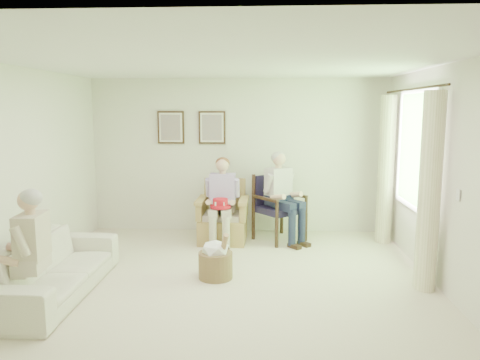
{
  "coord_description": "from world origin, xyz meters",
  "views": [
    {
      "loc": [
        0.44,
        -5.16,
        2.1
      ],
      "look_at": [
        0.08,
        1.67,
        1.05
      ],
      "focal_mm": 35.0,
      "sensor_mm": 36.0,
      "label": 1
    }
  ],
  "objects_px": {
    "wood_armchair": "(279,204)",
    "sofa": "(53,268)",
    "wicker_armchair": "(223,222)",
    "person_wicker": "(222,195)",
    "person_sofa": "(26,246)",
    "hatbox": "(216,259)",
    "red_hat": "(220,204)",
    "person_dark": "(280,190)"
  },
  "relations": [
    {
      "from": "sofa",
      "to": "red_hat",
      "type": "relative_size",
      "value": 6.97
    },
    {
      "from": "wood_armchair",
      "to": "sofa",
      "type": "bearing_deg",
      "value": -176.77
    },
    {
      "from": "wicker_armchair",
      "to": "person_sofa",
      "type": "bearing_deg",
      "value": -120.07
    },
    {
      "from": "person_wicker",
      "to": "red_hat",
      "type": "relative_size",
      "value": 4.3
    },
    {
      "from": "wicker_armchair",
      "to": "person_dark",
      "type": "height_order",
      "value": "person_dark"
    },
    {
      "from": "wicker_armchair",
      "to": "red_hat",
      "type": "xyz_separation_m",
      "value": [
        -0.01,
        -0.34,
        0.36
      ]
    },
    {
      "from": "red_hat",
      "to": "hatbox",
      "type": "height_order",
      "value": "red_hat"
    },
    {
      "from": "wood_armchair",
      "to": "red_hat",
      "type": "distance_m",
      "value": 1.05
    },
    {
      "from": "person_wicker",
      "to": "person_sofa",
      "type": "xyz_separation_m",
      "value": [
        -1.73,
        -2.68,
        -0.03
      ]
    },
    {
      "from": "wood_armchair",
      "to": "red_hat",
      "type": "bearing_deg",
      "value": 169.99
    },
    {
      "from": "sofa",
      "to": "person_wicker",
      "type": "xyz_separation_m",
      "value": [
        1.73,
        2.14,
        0.45
      ]
    },
    {
      "from": "person_sofa",
      "to": "wood_armchair",
      "type": "bearing_deg",
      "value": 132.96
    },
    {
      "from": "person_dark",
      "to": "person_sofa",
      "type": "distance_m",
      "value": 3.86
    },
    {
      "from": "person_dark",
      "to": "wood_armchair",
      "type": "bearing_deg",
      "value": 50.26
    },
    {
      "from": "person_wicker",
      "to": "hatbox",
      "type": "relative_size",
      "value": 2.11
    },
    {
      "from": "wicker_armchair",
      "to": "sofa",
      "type": "relative_size",
      "value": 0.46
    },
    {
      "from": "sofa",
      "to": "person_wicker",
      "type": "distance_m",
      "value": 2.79
    },
    {
      "from": "red_hat",
      "to": "person_dark",
      "type": "bearing_deg",
      "value": 20.97
    },
    {
      "from": "wood_armchair",
      "to": "person_sofa",
      "type": "height_order",
      "value": "person_sofa"
    },
    {
      "from": "wood_armchair",
      "to": "red_hat",
      "type": "relative_size",
      "value": 3.36
    },
    {
      "from": "wicker_armchair",
      "to": "person_wicker",
      "type": "bearing_deg",
      "value": -88.44
    },
    {
      "from": "person_sofa",
      "to": "sofa",
      "type": "bearing_deg",
      "value": 174.29
    },
    {
      "from": "wood_armchair",
      "to": "sofa",
      "type": "relative_size",
      "value": 0.48
    },
    {
      "from": "person_sofa",
      "to": "wicker_armchair",
      "type": "bearing_deg",
      "value": 142.66
    },
    {
      "from": "wicker_armchair",
      "to": "hatbox",
      "type": "relative_size",
      "value": 1.56
    },
    {
      "from": "wood_armchair",
      "to": "sofa",
      "type": "distance_m",
      "value": 3.61
    },
    {
      "from": "red_hat",
      "to": "sofa",
      "type": "bearing_deg",
      "value": -131.74
    },
    {
      "from": "person_wicker",
      "to": "red_hat",
      "type": "xyz_separation_m",
      "value": [
        -0.01,
        -0.21,
        -0.09
      ]
    },
    {
      "from": "person_dark",
      "to": "person_wicker",
      "type": "bearing_deg",
      "value": 149.06
    },
    {
      "from": "wood_armchair",
      "to": "person_sofa",
      "type": "distance_m",
      "value": 3.99
    },
    {
      "from": "person_wicker",
      "to": "red_hat",
      "type": "distance_m",
      "value": 0.23
    },
    {
      "from": "wicker_armchair",
      "to": "hatbox",
      "type": "xyz_separation_m",
      "value": [
        0.06,
        -1.67,
        -0.07
      ]
    },
    {
      "from": "wicker_armchair",
      "to": "person_wicker",
      "type": "relative_size",
      "value": 0.74
    },
    {
      "from": "person_sofa",
      "to": "red_hat",
      "type": "xyz_separation_m",
      "value": [
        1.73,
        2.48,
        -0.06
      ]
    },
    {
      "from": "wood_armchair",
      "to": "hatbox",
      "type": "bearing_deg",
      "value": -154.25
    },
    {
      "from": "wood_armchair",
      "to": "person_dark",
      "type": "xyz_separation_m",
      "value": [
        0.0,
        -0.17,
        0.26
      ]
    },
    {
      "from": "hatbox",
      "to": "person_wicker",
      "type": "bearing_deg",
      "value": 92.11
    },
    {
      "from": "wicker_armchair",
      "to": "wood_armchair",
      "type": "distance_m",
      "value": 0.95
    },
    {
      "from": "person_wicker",
      "to": "person_dark",
      "type": "relative_size",
      "value": 0.94
    },
    {
      "from": "person_wicker",
      "to": "hatbox",
      "type": "distance_m",
      "value": 1.63
    },
    {
      "from": "person_wicker",
      "to": "hatbox",
      "type": "height_order",
      "value": "person_wicker"
    },
    {
      "from": "sofa",
      "to": "wood_armchair",
      "type": "bearing_deg",
      "value": -47.03
    }
  ]
}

